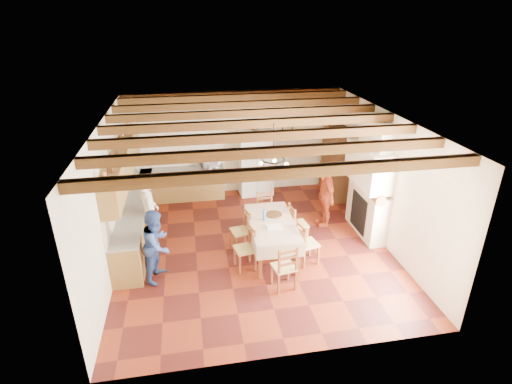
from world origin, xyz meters
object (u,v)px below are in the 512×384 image
Objects in this scene: chair_end_far at (266,212)px; microwave at (210,163)px; hutch at (335,163)px; chair_left_far at (241,230)px; refrigerator at (255,162)px; person_woman_blue at (157,245)px; chair_right_far at (298,223)px; chair_left_near at (245,248)px; person_man at (150,214)px; person_woman_red at (325,195)px; chair_right_near at (308,243)px; chair_end_near at (284,266)px; dining_table at (272,225)px.

microwave reaches higher than chair_end_far.
hutch is 2.18× the size of chair_left_far.
refrigerator is 4.64m from person_woman_blue.
microwave reaches higher than chair_right_far.
chair_left_near is 0.55× the size of person_man.
refrigerator is 2.67m from person_woman_red.
chair_left_far is 2.06m from person_man.
refrigerator is 3.22m from chair_left_far.
person_man is (-1.96, 1.16, 0.39)m from chair_left_near.
person_woman_red is at bearing -119.41° from hutch.
refrigerator is at bearing -13.77° from person_woman_blue.
person_man is at bearing -113.65° from chair_left_far.
refrigerator is at bearing -5.42° from chair_right_near.
hutch reaches higher than chair_end_near.
chair_right_near is at bearing 78.86° from chair_left_near.
chair_right_near is 1.00× the size of chair_right_far.
chair_end_near is at bearing -95.82° from chair_end_far.
person_woman_red reaches higher than chair_end_far.
chair_end_far is at bearing -37.66° from person_woman_blue.
chair_end_near is 2.53m from person_woman_blue.
refrigerator is 2.00× the size of chair_end_far.
refrigerator is at bearing -149.72° from person_woman_red.
person_woman_blue is (-3.13, -0.85, 0.28)m from chair_right_far.
person_woman_blue is (-3.11, 0.01, 0.28)m from chair_right_near.
person_woman_red reaches higher than chair_right_far.
chair_right_far is at bearing -14.20° from chair_right_near.
person_man is 2.99m from microwave.
dining_table is (-2.42, -2.72, -0.31)m from hutch.
refrigerator reaches higher than chair_right_near.
chair_right_far reaches higher than dining_table.
hutch is 1.10× the size of dining_table.
person_woman_red is 3.30× the size of microwave.
hutch is at bearing 48.38° from dining_table.
person_woman_blue is 4.29m from person_woman_red.
person_woman_red is (1.60, 2.30, 0.33)m from chair_end_near.
microwave is at bearing 1.28° from person_woman_blue.
chair_end_near is at bearing -90.46° from dining_table.
person_woman_blue is at bearing -69.73° from person_woman_red.
chair_left_far is (-3.06, -2.37, -0.56)m from hutch.
chair_end_near is 0.55× the size of person_man.
person_man is 1.20m from person_woman_blue.
microwave reaches higher than dining_table.
refrigerator reaches higher than microwave.
chair_end_far is (-0.62, 0.70, 0.00)m from chair_right_far.
chair_left_near is 1.96× the size of microwave.
dining_table is 1.18× the size of person_woman_red.
chair_end_near is 0.63× the size of person_woman_blue.
chair_end_near is 1.96× the size of microwave.
hutch reaches higher than chair_left_far.
chair_right_near is at bearing -120.42° from person_man.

